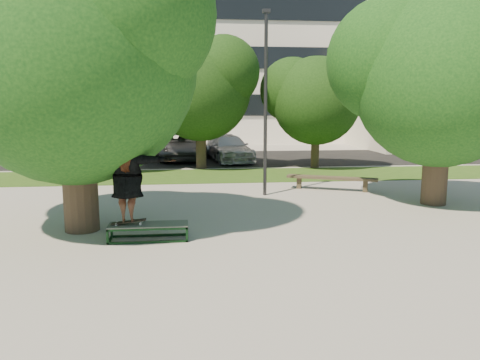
{
  "coord_description": "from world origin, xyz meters",
  "views": [
    {
      "loc": [
        -1.51,
        -10.57,
        3.09
      ],
      "look_at": [
        -0.32,
        0.6,
        1.26
      ],
      "focal_mm": 35.0,
      "sensor_mm": 36.0,
      "label": 1
    }
  ],
  "objects": [
    {
      "name": "bg_tree_mid",
      "position": [
        -1.08,
        12.08,
        4.02
      ],
      "size": [
        5.76,
        4.92,
        6.24
      ],
      "color": "#38281E",
      "rests_on": "ground"
    },
    {
      "name": "tree_left",
      "position": [
        -4.29,
        1.09,
        4.42
      ],
      "size": [
        6.96,
        5.95,
        7.12
      ],
      "color": "#38281E",
      "rests_on": "ground"
    },
    {
      "name": "side_building",
      "position": [
        18.0,
        22.0,
        4.0
      ],
      "size": [
        15.0,
        10.0,
        8.0
      ],
      "primitive_type": "cube",
      "color": "beige",
      "rests_on": "ground"
    },
    {
      "name": "office_building",
      "position": [
        -2.0,
        31.98,
        8.0
      ],
      "size": [
        30.0,
        14.12,
        16.0
      ],
      "color": "silver",
      "rests_on": "ground"
    },
    {
      "name": "car_silver_a",
      "position": [
        -7.59,
        16.5,
        0.73
      ],
      "size": [
        2.35,
        4.47,
        1.45
      ],
      "primitive_type": "imported",
      "rotation": [
        0.0,
        0.0,
        -0.16
      ],
      "color": "silver",
      "rests_on": "asphalt_strip"
    },
    {
      "name": "ground",
      "position": [
        0.0,
        0.0,
        0.0
      ],
      "size": [
        120.0,
        120.0,
        0.0
      ],
      "primitive_type": "plane",
      "color": "gray",
      "rests_on": "ground"
    },
    {
      "name": "skater_rig",
      "position": [
        -2.94,
        -0.02,
        1.35
      ],
      "size": [
        2.23,
        0.73,
        1.87
      ],
      "rotation": [
        0.0,
        0.0,
        3.08
      ],
      "color": "white",
      "rests_on": "grind_box"
    },
    {
      "name": "bystander",
      "position": [
        -4.47,
        1.46,
        0.85
      ],
      "size": [
        0.73,
        0.73,
        1.7
      ],
      "primitive_type": "imported",
      "rotation": [
        0.0,
        0.0,
        0.79
      ],
      "color": "#184E5B",
      "rests_on": "ground"
    },
    {
      "name": "tree_right",
      "position": [
        5.92,
        3.08,
        4.09
      ],
      "size": [
        6.24,
        5.33,
        6.51
      ],
      "color": "#38281E",
      "rests_on": "ground"
    },
    {
      "name": "grind_box",
      "position": [
        -2.5,
        -0.02,
        0.19
      ],
      "size": [
        1.8,
        0.6,
        0.38
      ],
      "color": "black",
      "rests_on": "ground"
    },
    {
      "name": "bg_tree_left",
      "position": [
        -6.57,
        11.07,
        3.73
      ],
      "size": [
        5.28,
        4.51,
        5.77
      ],
      "color": "#38281E",
      "rests_on": "ground"
    },
    {
      "name": "lamppost",
      "position": [
        1.0,
        5.0,
        3.15
      ],
      "size": [
        0.25,
        0.15,
        6.11
      ],
      "color": "#2D2D30",
      "rests_on": "ground"
    },
    {
      "name": "car_dark",
      "position": [
        -3.72,
        16.5,
        0.71
      ],
      "size": [
        2.15,
        4.51,
        1.43
      ],
      "primitive_type": "imported",
      "rotation": [
        0.0,
        0.0,
        0.15
      ],
      "color": "black",
      "rests_on": "asphalt_strip"
    },
    {
      "name": "car_silver_b",
      "position": [
        0.55,
        14.68,
        0.69
      ],
      "size": [
        2.79,
        5.06,
        1.39
      ],
      "primitive_type": "imported",
      "rotation": [
        0.0,
        0.0,
        0.18
      ],
      "color": "silver",
      "rests_on": "asphalt_strip"
    },
    {
      "name": "bench",
      "position": [
        3.55,
        5.64,
        0.42
      ],
      "size": [
        3.13,
        1.71,
        0.5
      ],
      "rotation": [
        0.0,
        0.0,
        -0.42
      ],
      "color": "#453B29",
      "rests_on": "ground"
    },
    {
      "name": "grass_strip",
      "position": [
        1.0,
        9.5,
        0.01
      ],
      "size": [
        30.0,
        4.0,
        0.02
      ],
      "primitive_type": "cube",
      "color": "#224313",
      "rests_on": "ground"
    },
    {
      "name": "asphalt_strip",
      "position": [
        0.0,
        16.0,
        0.01
      ],
      "size": [
        40.0,
        8.0,
        0.01
      ],
      "primitive_type": "cube",
      "color": "black",
      "rests_on": "ground"
    },
    {
      "name": "bg_tree_right",
      "position": [
        4.43,
        11.57,
        3.49
      ],
      "size": [
        5.04,
        4.31,
        5.43
      ],
      "color": "#38281E",
      "rests_on": "ground"
    },
    {
      "name": "car_grey",
      "position": [
        -2.0,
        15.67,
        0.72
      ],
      "size": [
        2.54,
        5.27,
        1.45
      ],
      "primitive_type": "imported",
      "rotation": [
        0.0,
        0.0,
        0.03
      ],
      "color": "#545358",
      "rests_on": "asphalt_strip"
    }
  ]
}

